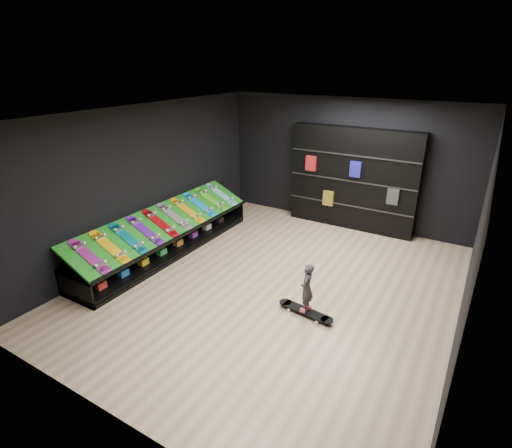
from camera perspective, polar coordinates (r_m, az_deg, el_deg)
The scene contains 21 objects.
floor at distance 7.35m, azimuth 2.58°, elevation -8.51°, with size 6.00×7.00×0.01m, color tan.
ceiling at distance 6.35m, azimuth 3.06°, elevation 15.36°, with size 6.00×7.00×0.01m, color white.
wall_back at distance 9.81m, azimuth 12.63°, elevation 8.53°, with size 6.00×0.02×3.00m, color black.
wall_front at distance 4.27m, azimuth -20.54°, elevation -11.63°, with size 6.00×0.02×3.00m, color black.
wall_left at distance 8.46m, azimuth -15.51°, elevation 6.03°, with size 0.02×7.00×3.00m, color black.
wall_right at distance 6.02m, azimuth 28.85°, elevation -2.81°, with size 0.02×7.00×3.00m, color black.
display_rack at distance 8.59m, azimuth -12.54°, elevation -2.36°, with size 0.90×4.50×0.50m, color black, non-canonical shape.
turf_ramp at distance 8.37m, azimuth -12.55°, elevation 0.42°, with size 1.00×4.50×0.04m, color #10640F.
back_shelving at distance 9.64m, azimuth 13.70°, elevation 6.25°, with size 2.97×0.35×2.37m, color black.
floor_skateboard at distance 6.57m, azimuth 7.06°, elevation -12.47°, with size 0.98×0.22×0.09m, color black, non-canonical shape.
child at distance 6.40m, azimuth 7.18°, elevation -10.30°, with size 0.19×0.13×0.50m, color black.
display_board_0 at distance 7.23m, azimuth -22.70°, elevation -4.31°, with size 0.98×0.22×0.09m, color #2626BF, non-canonical shape.
display_board_1 at distance 7.45m, azimuth -20.17°, elevation -3.11°, with size 0.98×0.22×0.09m, color yellow, non-canonical shape.
display_board_2 at distance 7.69m, azimuth -17.80°, elevation -1.97°, with size 0.98×0.22×0.09m, color #0C8C99, non-canonical shape.
display_board_3 at distance 7.95m, azimuth -15.57°, elevation -0.90°, with size 0.98×0.22×0.09m, color purple, non-canonical shape.
display_board_4 at distance 8.22m, azimuth -13.49°, elevation 0.10°, with size 0.98×0.22×0.09m, color red, non-canonical shape.
display_board_5 at distance 8.50m, azimuth -11.55°, elevation 1.04°, with size 0.98×0.22×0.09m, color black, non-canonical shape.
display_board_6 at distance 8.79m, azimuth -9.73°, elevation 1.92°, with size 0.98×0.22×0.09m, color orange, non-canonical shape.
display_board_7 at distance 9.09m, azimuth -8.03°, elevation 2.73°, with size 0.98×0.22×0.09m, color blue, non-canonical shape.
display_board_8 at distance 9.41m, azimuth -6.43°, elevation 3.49°, with size 0.98×0.22×0.09m, color green, non-canonical shape.
display_board_9 at distance 9.73m, azimuth -4.94°, elevation 4.20°, with size 0.98×0.22×0.09m, color #0CB2E5, non-canonical shape.
Camera 1 is at (2.94, -5.57, 3.80)m, focal length 28.00 mm.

